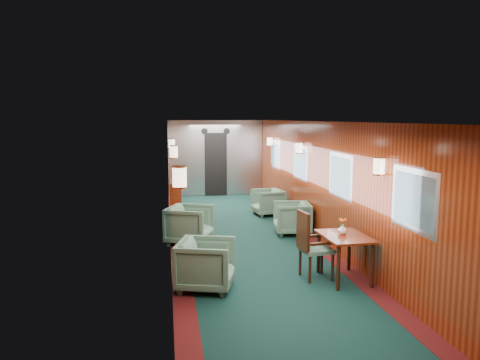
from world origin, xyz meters
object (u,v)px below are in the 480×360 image
at_px(side_chair, 310,242).
at_px(credenza, 175,198).
at_px(dining_table, 345,243).
at_px(armchair_right_near, 292,218).
at_px(armchair_right_far, 268,202).
at_px(armchair_left_far, 190,225).
at_px(armchair_left_near, 206,264).

xyz_separation_m(side_chair, credenza, (-1.95, 5.12, -0.13)).
height_order(dining_table, armchair_right_near, dining_table).
bearing_deg(credenza, armchair_right_far, -8.42).
bearing_deg(armchair_left_far, credenza, 26.58).
bearing_deg(armchair_left_near, side_chair, -68.06).
distance_m(side_chair, armchair_right_near, 2.82).
xyz_separation_m(armchair_left_near, armchair_right_near, (2.09, 2.95, -0.02)).
relative_size(armchair_left_near, armchair_right_far, 1.09).
bearing_deg(armchair_left_near, armchair_right_far, -6.20).
distance_m(dining_table, armchair_right_far, 4.92).
xyz_separation_m(side_chair, armchair_left_far, (-1.73, 2.34, -0.20)).
height_order(credenza, armchair_left_near, credenza).
xyz_separation_m(credenza, armchair_right_far, (2.33, -0.35, -0.11)).
xyz_separation_m(credenza, armchair_left_near, (0.33, -5.29, -0.08)).
bearing_deg(armchair_right_far, armchair_left_near, -30.69).
distance_m(dining_table, credenza, 5.80).
bearing_deg(armchair_left_far, dining_table, -116.14).
bearing_deg(side_chair, armchair_right_near, 73.73).
relative_size(dining_table, armchair_left_near, 1.20).
bearing_deg(side_chair, armchair_right_far, 78.81).
xyz_separation_m(credenza, armchair_right_near, (2.42, -2.34, -0.10)).
xyz_separation_m(armchair_left_far, armchair_right_far, (2.11, 2.43, -0.05)).
bearing_deg(credenza, armchair_left_far, -85.38).
height_order(armchair_left_near, armchair_right_near, armchair_left_near).
relative_size(side_chair, armchair_left_far, 1.28).
bearing_deg(dining_table, credenza, 113.07).
bearing_deg(credenza, dining_table, -65.03).
relative_size(dining_table, side_chair, 0.90).
relative_size(credenza, armchair_right_far, 1.58).
distance_m(credenza, armchair_left_near, 5.30).
distance_m(dining_table, side_chair, 0.51).
bearing_deg(armchair_left_far, side_chair, -121.62).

